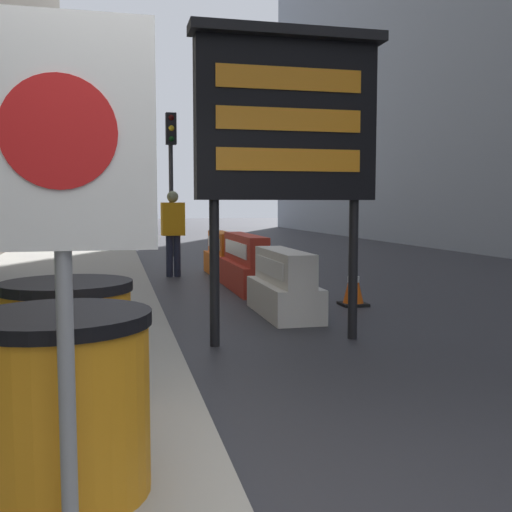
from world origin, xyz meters
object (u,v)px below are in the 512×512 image
object	(u,v)px
warning_sign	(61,177)
message_board	(287,120)
jersey_barrier_red_striped	(245,265)
barrel_drum_middle	(68,347)
barrel_drum_foreground	(62,403)
jersey_barrier_white	(284,287)
traffic_cone_near	(353,283)
pedestrian_worker	(173,226)
traffic_light_near_curb	(171,153)
jersey_barrier_orange_near	(222,256)

from	to	relation	value
warning_sign	message_board	xyz separation A→B (m)	(1.89, 3.75, 0.76)
jersey_barrier_red_striped	barrel_drum_middle	bearing A→B (deg)	-111.79
barrel_drum_foreground	jersey_barrier_red_striped	bearing A→B (deg)	71.66
jersey_barrier_white	traffic_cone_near	distance (m)	1.26
message_board	jersey_barrier_red_striped	bearing A→B (deg)	84.04
traffic_cone_near	pedestrian_worker	world-z (taller)	pedestrian_worker
barrel_drum_middle	pedestrian_worker	size ratio (longest dim) A/B	0.48
message_board	barrel_drum_foreground	bearing A→B (deg)	-121.18
warning_sign	message_board	world-z (taller)	message_board
barrel_drum_foreground	jersey_barrier_white	world-z (taller)	barrel_drum_foreground
message_board	traffic_light_near_curb	bearing A→B (deg)	91.03
barrel_drum_foreground	pedestrian_worker	xyz separation A→B (m)	(1.36, 9.25, 0.44)
barrel_drum_foreground	message_board	distance (m)	4.15
jersey_barrier_white	traffic_light_near_curb	size ratio (longest dim) A/B	0.43
barrel_drum_middle	traffic_light_near_curb	xyz separation A→B (m)	(1.81, 12.81, 2.26)
jersey_barrier_red_striped	traffic_cone_near	size ratio (longest dim) A/B	3.35
jersey_barrier_white	jersey_barrier_orange_near	world-z (taller)	jersey_barrier_orange_near
barrel_drum_foreground	warning_sign	size ratio (longest dim) A/B	0.42
jersey_barrier_red_striped	pedestrian_worker	world-z (taller)	pedestrian_worker
traffic_cone_near	jersey_barrier_red_striped	bearing A→B (deg)	121.37
traffic_cone_near	traffic_light_near_curb	distance (m)	9.21
barrel_drum_foreground	jersey_barrier_orange_near	distance (m)	9.67
warning_sign	jersey_barrier_red_striped	distance (m)	8.05
barrel_drum_foreground	jersey_barrier_orange_near	bearing A→B (deg)	75.87
jersey_barrier_white	traffic_light_near_curb	world-z (taller)	traffic_light_near_curb
pedestrian_worker	traffic_cone_near	bearing A→B (deg)	114.80
jersey_barrier_orange_near	barrel_drum_foreground	bearing A→B (deg)	-104.13
jersey_barrier_orange_near	traffic_cone_near	world-z (taller)	jersey_barrier_orange_near
warning_sign	jersey_barrier_red_striped	world-z (taller)	warning_sign
message_board	traffic_light_near_curb	size ratio (longest dim) A/B	0.81
traffic_cone_near	pedestrian_worker	xyz separation A→B (m)	(-2.17, 4.05, 0.69)
warning_sign	traffic_cone_near	world-z (taller)	warning_sign
warning_sign	traffic_cone_near	size ratio (longest dim) A/B	2.96
traffic_light_near_curb	jersey_barrier_white	bearing A→B (deg)	-86.26
jersey_barrier_red_striped	jersey_barrier_orange_near	bearing A→B (deg)	90.00
pedestrian_worker	jersey_barrier_orange_near	bearing A→B (deg)	-176.50
pedestrian_worker	jersey_barrier_white	bearing A→B (deg)	99.12
barrel_drum_middle	jersey_barrier_white	world-z (taller)	barrel_drum_middle
message_board	traffic_cone_near	world-z (taller)	message_board
barrel_drum_middle	traffic_light_near_curb	distance (m)	13.14
barrel_drum_middle	message_board	world-z (taller)	message_board
barrel_drum_middle	jersey_barrier_orange_near	xyz separation A→B (m)	(2.41, 8.29, -0.18)
barrel_drum_foreground	message_board	size ratio (longest dim) A/B	0.26
warning_sign	barrel_drum_middle	bearing A→B (deg)	94.16
barrel_drum_middle	jersey_barrier_white	bearing A→B (deg)	56.55
jersey_barrier_red_striped	traffic_cone_near	world-z (taller)	jersey_barrier_red_striped
message_board	pedestrian_worker	world-z (taller)	message_board
message_board	pedestrian_worker	xyz separation A→B (m)	(-0.60, 6.03, -1.29)
warning_sign	traffic_cone_near	xyz separation A→B (m)	(3.46, 5.73, -1.21)
message_board	traffic_cone_near	distance (m)	3.21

